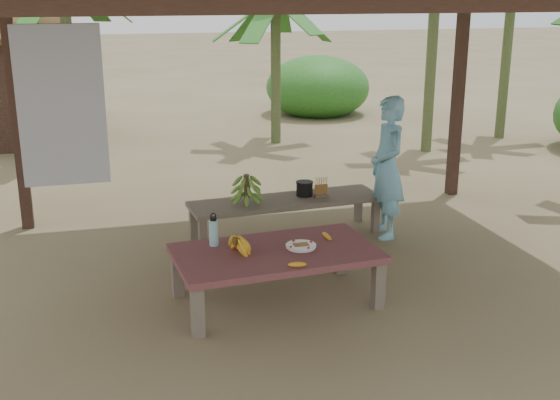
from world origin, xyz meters
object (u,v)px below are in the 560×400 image
object	(u,v)px
water_flask	(214,232)
woman	(387,168)
cooking_pot	(305,189)
work_table	(276,257)
plate	(301,246)
ripe_banana_bunch	(235,245)
bench	(286,204)

from	to	relation	value
water_flask	woman	bearing A→B (deg)	27.63
cooking_pot	work_table	bearing A→B (deg)	-114.51
plate	water_flask	world-z (taller)	water_flask
cooking_pot	water_flask	bearing A→B (deg)	-131.53
ripe_banana_bunch	plate	xyz separation A→B (m)	(0.60, -0.02, -0.06)
water_flask	work_table	bearing A→B (deg)	-27.99
bench	water_flask	xyz separation A→B (m)	(-1.07, -1.40, 0.24)
cooking_pot	woman	xyz separation A→B (m)	(0.87, -0.34, 0.28)
woman	water_flask	bearing A→B (deg)	-59.65
bench	woman	world-z (taller)	woman
work_table	ripe_banana_bunch	world-z (taller)	ripe_banana_bunch
work_table	ripe_banana_bunch	distance (m)	0.40
woman	work_table	bearing A→B (deg)	-47.00
bench	ripe_banana_bunch	world-z (taller)	ripe_banana_bunch
plate	cooking_pot	world-z (taller)	cooking_pot
work_table	ripe_banana_bunch	size ratio (longest dim) A/B	6.85
ripe_banana_bunch	plate	world-z (taller)	ripe_banana_bunch
bench	work_table	bearing A→B (deg)	-113.07
work_table	cooking_pot	size ratio (longest dim) A/B	9.86
water_flask	bench	bearing A→B (deg)	52.66
work_table	plate	xyz separation A→B (m)	(0.23, -0.00, 0.08)
work_table	cooking_pot	bearing A→B (deg)	61.25
water_flask	plate	bearing A→B (deg)	-20.17
bench	water_flask	size ratio (longest dim) A/B	7.21
ripe_banana_bunch	plate	bearing A→B (deg)	-1.94
bench	cooking_pot	distance (m)	0.29
ripe_banana_bunch	woman	bearing A→B (deg)	34.42
work_table	water_flask	size ratio (longest dim) A/B	6.01
bench	woman	bearing A→B (deg)	-17.66
work_table	woman	bearing A→B (deg)	36.04
cooking_pot	woman	distance (m)	0.97
plate	cooking_pot	xyz separation A→B (m)	(0.57, 1.76, 0.01)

